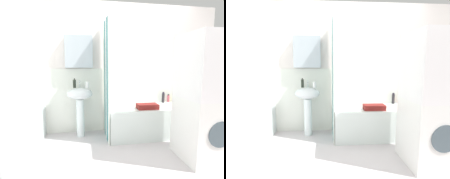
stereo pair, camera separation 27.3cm
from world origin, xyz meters
TOP-DOWN VIEW (x-y plane):
  - ground_plane at (0.00, 0.00)m, footprint 4.80×5.60m
  - wall_back_tiled at (-0.06, 1.26)m, footprint 3.60×0.18m
  - wall_left_tiled at (-1.57, 0.34)m, footprint 0.07×1.81m
  - sink at (-0.91, 1.03)m, footprint 0.44×0.34m
  - faucet at (-0.91, 1.11)m, footprint 0.03×0.12m
  - soap_dispenser at (-1.00, 1.07)m, footprint 0.05×0.05m
  - toothbrush_cup at (-0.78, 1.01)m, footprint 0.06×0.06m
  - bathtub at (0.29, 0.88)m, footprint 1.48×0.67m
  - shower_curtain at (-0.46, 0.88)m, footprint 0.01×0.67m
  - body_wash_bottle at (0.93, 1.16)m, footprint 0.05×0.05m
  - shampoo_bottle at (0.82, 1.16)m, footprint 0.05×0.05m
  - conditioner_bottle at (0.70, 1.13)m, footprint 0.05×0.05m
  - towel_folded at (0.21, 0.71)m, footprint 0.35×0.21m
  - washer_dryer_stack at (0.71, -0.01)m, footprint 0.58×0.63m

SIDE VIEW (x-z plane):
  - ground_plane at x=0.00m, z-range -0.04..0.00m
  - bathtub at x=0.29m, z-range 0.00..0.53m
  - towel_folded at x=0.21m, z-range 0.53..0.61m
  - body_wash_bottle at x=0.93m, z-range 0.53..0.67m
  - shampoo_bottle at x=0.82m, z-range 0.53..0.68m
  - conditioner_bottle at x=0.70m, z-range 0.53..0.73m
  - sink at x=-0.91m, z-range 0.20..1.07m
  - washer_dryer_stack at x=0.71m, z-range 0.00..1.66m
  - toothbrush_cup at x=-0.78m, z-range 0.87..0.97m
  - faucet at x=-0.91m, z-range 0.87..0.99m
  - soap_dispenser at x=-1.00m, z-range 0.86..1.03m
  - shower_curtain at x=-0.46m, z-range 0.00..2.00m
  - wall_left_tiled at x=-1.57m, z-range -0.08..2.32m
  - wall_back_tiled at x=-0.06m, z-range -0.06..2.34m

